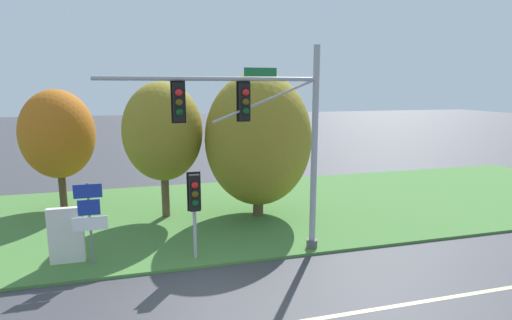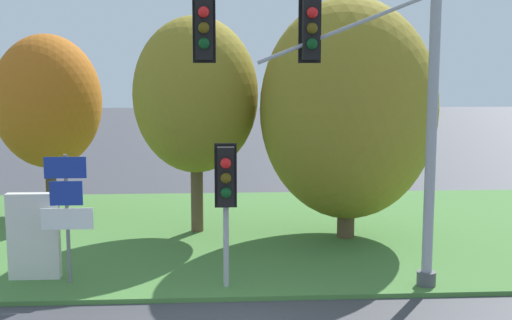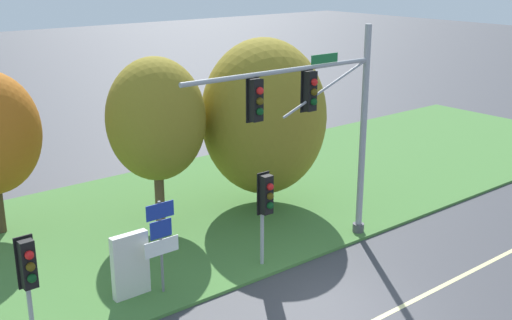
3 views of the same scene
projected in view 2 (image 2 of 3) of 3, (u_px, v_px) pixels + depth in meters
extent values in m
cube|color=#477A38|center=(224.00, 231.00, 18.58)|extent=(48.00, 11.50, 0.10)
cylinder|color=#9EA0A5|center=(432.00, 116.00, 13.14)|extent=(0.22, 0.22, 7.21)
cylinder|color=#4C4C51|center=(426.00, 278.00, 13.59)|extent=(0.40, 0.40, 0.30)
cylinder|color=#9EA0A5|center=(347.00, 28.00, 12.80)|extent=(3.62, 0.08, 1.47)
cube|color=black|center=(311.00, 29.00, 12.76)|extent=(0.34, 0.28, 1.22)
cube|color=black|center=(310.00, 29.00, 12.91)|extent=(0.46, 0.04, 1.34)
sphere|color=red|center=(312.00, 13.00, 12.54)|extent=(0.22, 0.22, 0.22)
sphere|color=#51420C|center=(312.00, 28.00, 12.58)|extent=(0.22, 0.22, 0.22)
sphere|color=#0C4219|center=(312.00, 44.00, 12.62)|extent=(0.22, 0.22, 0.22)
cube|color=black|center=(204.00, 28.00, 12.63)|extent=(0.34, 0.28, 1.22)
cube|color=black|center=(204.00, 29.00, 12.79)|extent=(0.46, 0.04, 1.34)
sphere|color=red|center=(204.00, 12.00, 12.41)|extent=(0.22, 0.22, 0.22)
sphere|color=#51420C|center=(204.00, 28.00, 12.45)|extent=(0.22, 0.22, 0.22)
sphere|color=#0C4219|center=(204.00, 43.00, 12.49)|extent=(0.22, 0.22, 0.22)
cylinder|color=#9EA0A5|center=(226.00, 218.00, 13.37)|extent=(0.12, 0.12, 2.94)
cube|color=black|center=(226.00, 177.00, 13.05)|extent=(0.34, 0.28, 1.22)
cube|color=black|center=(226.00, 175.00, 13.21)|extent=(0.46, 0.04, 1.34)
sphere|color=red|center=(226.00, 163.00, 12.83)|extent=(0.22, 0.22, 0.22)
sphere|color=#51420C|center=(226.00, 178.00, 12.87)|extent=(0.22, 0.22, 0.22)
sphere|color=#0C4219|center=(226.00, 193.00, 12.91)|extent=(0.22, 0.22, 0.22)
cylinder|color=slate|center=(68.00, 219.00, 13.60)|extent=(0.08, 0.08, 2.78)
cube|color=#193399|center=(65.00, 168.00, 13.42)|extent=(0.88, 0.03, 0.45)
cube|color=#193399|center=(66.00, 193.00, 13.50)|extent=(0.69, 0.03, 0.52)
cube|color=white|center=(67.00, 219.00, 13.57)|extent=(1.09, 0.03, 0.46)
cylinder|color=#4C3823|center=(51.00, 172.00, 20.69)|extent=(0.34, 0.34, 2.67)
ellipsoid|color=#B76019|center=(48.00, 101.00, 20.39)|extent=(3.40, 3.40, 4.25)
cylinder|color=brown|center=(197.00, 180.00, 18.17)|extent=(0.35, 0.35, 2.93)
ellipsoid|color=olive|center=(196.00, 95.00, 17.85)|extent=(3.48, 3.48, 4.36)
cylinder|color=brown|center=(346.00, 197.00, 17.54)|extent=(0.47, 0.47, 2.22)
ellipsoid|color=olive|center=(348.00, 109.00, 17.23)|extent=(4.75, 4.75, 5.93)
cube|color=silver|center=(34.00, 236.00, 13.95)|extent=(1.10, 0.24, 1.90)
cube|color=#4C4C51|center=(17.00, 276.00, 14.05)|extent=(0.10, 0.20, 0.10)
cube|color=#4C4C51|center=(54.00, 276.00, 14.09)|extent=(0.10, 0.20, 0.10)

